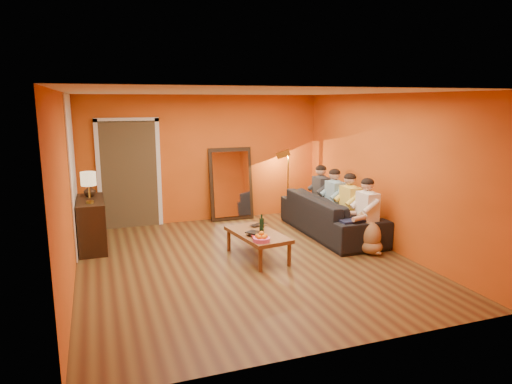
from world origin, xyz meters
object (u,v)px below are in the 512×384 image
object	(u,v)px
dog	(369,232)
laptop	(261,225)
mirror_frame	(231,184)
vase	(90,191)
person_far_left	(367,214)
wine_bottle	(262,224)
sofa	(331,215)
floor_lamp	(288,185)
person_mid_left	(350,207)
sideboard	(92,224)
coffee_table	(258,245)
person_far_right	(321,195)
person_mid_right	(335,201)
table_lamp	(89,188)
tumbler	(262,227)

from	to	relation	value
dog	laptop	distance (m)	1.80
mirror_frame	vase	size ratio (longest dim) A/B	7.24
person_far_left	wine_bottle	size ratio (longest dim) A/B	3.94
sofa	vase	world-z (taller)	vase
floor_lamp	person_mid_left	world-z (taller)	floor_lamp
sideboard	coffee_table	xyz separation A→B (m)	(2.48, -1.44, -0.21)
person_far_right	wine_bottle	bearing A→B (deg)	-140.52
person_mid_right	person_far_right	world-z (taller)	same
mirror_frame	person_far_left	bearing A→B (deg)	-59.65
table_lamp	sofa	xyz separation A→B (m)	(4.24, -0.32, -0.74)
sideboard	floor_lamp	xyz separation A→B (m)	(3.97, 0.79, 0.29)
tumbler	vase	distance (m)	3.07
table_lamp	wine_bottle	xyz separation A→B (m)	(2.53, -1.19, -0.53)
sideboard	vase	size ratio (longest dim) A/B	5.62
person_far_left	person_mid_left	distance (m)	0.55
floor_lamp	laptop	size ratio (longest dim) A/B	4.45
person_mid_right	tumbler	size ratio (longest dim) A/B	12.45
coffee_table	tumbler	distance (m)	0.31
coffee_table	person_mid_right	bearing A→B (deg)	17.22
person_far_left	person_far_right	xyz separation A→B (m)	(0.00, 1.65, 0.00)
sideboard	laptop	size ratio (longest dim) A/B	3.64
floor_lamp	wine_bottle	size ratio (longest dim) A/B	4.65
sideboard	dog	world-z (taller)	sideboard
table_lamp	person_mid_right	xyz separation A→B (m)	(4.37, -0.22, -0.49)
mirror_frame	person_mid_right	distance (m)	2.25
mirror_frame	person_far_left	size ratio (longest dim) A/B	1.25
sofa	floor_lamp	xyz separation A→B (m)	(-0.27, 1.41, 0.35)
table_lamp	tumbler	bearing A→B (deg)	-21.34
mirror_frame	tumbler	bearing A→B (deg)	-94.57
person_far_left	vase	xyz separation A→B (m)	(-4.37, 1.87, 0.35)
sofa	tumbler	distance (m)	1.79
person_mid_right	vase	xyz separation A→B (m)	(-4.37, 0.77, 0.35)
sideboard	coffee_table	distance (m)	2.87
coffee_table	person_far_left	bearing A→B (deg)	-14.17
laptop	vase	world-z (taller)	vase
vase	sideboard	bearing A→B (deg)	-90.00
sofa	person_far_left	bearing A→B (deg)	-172.59
floor_lamp	person_mid_right	distance (m)	1.37
sofa	laptop	world-z (taller)	sofa
dog	person_far_right	xyz separation A→B (m)	(0.06, 1.82, 0.26)
mirror_frame	sofa	xyz separation A→B (m)	(1.45, -1.70, -0.39)
person_far_right	coffee_table	bearing A→B (deg)	-142.21
mirror_frame	sideboard	distance (m)	3.01
person_mid_right	person_far_right	bearing A→B (deg)	90.00
sofa	vase	bearing A→B (deg)	78.43
table_lamp	person_far_right	bearing A→B (deg)	4.34
table_lamp	person_far_right	world-z (taller)	table_lamp
coffee_table	tumbler	xyz separation A→B (m)	(0.12, 0.12, 0.26)
dog	mirror_frame	bearing A→B (deg)	141.58
floor_lamp	person_mid_left	xyz separation A→B (m)	(0.40, -1.86, -0.11)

